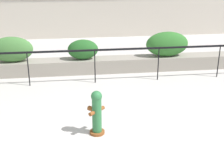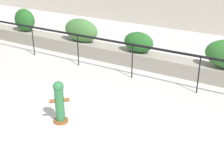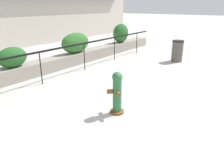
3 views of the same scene
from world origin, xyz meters
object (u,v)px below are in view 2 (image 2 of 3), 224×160
hedge_bush_1 (81,30)px  fire_hydrant (59,102)px  hedge_bush_2 (138,42)px  hedge_bush_0 (25,20)px

hedge_bush_1 → fire_hydrant: 5.12m
hedge_bush_2 → fire_hydrant: size_ratio=1.01×
hedge_bush_2 → fire_hydrant: hedge_bush_2 is taller
hedge_bush_1 → hedge_bush_2: 2.47m
hedge_bush_0 → hedge_bush_1: bearing=0.0°
hedge_bush_2 → fire_hydrant: (0.12, -4.40, -0.31)m
hedge_bush_1 → hedge_bush_2: bearing=0.0°
hedge_bush_2 → fire_hydrant: 4.42m
hedge_bush_0 → fire_hydrant: size_ratio=0.92×
hedge_bush_1 → hedge_bush_0: bearing=180.0°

